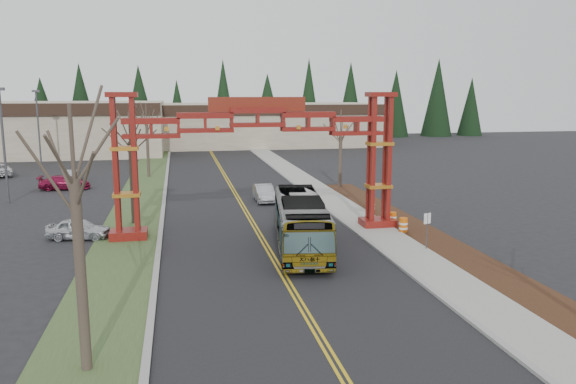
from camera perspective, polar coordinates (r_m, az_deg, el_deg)
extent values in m
plane|color=black|center=(19.40, 4.91, -17.16)|extent=(200.00, 200.00, 0.00)
cube|color=black|center=(42.77, -4.35, -1.91)|extent=(12.00, 110.00, 0.02)
cube|color=gold|center=(42.75, -4.51, -1.89)|extent=(0.12, 100.00, 0.01)
cube|color=gold|center=(42.78, -4.19, -1.88)|extent=(0.12, 100.00, 0.01)
cube|color=gray|center=(43.88, 3.65, -1.50)|extent=(0.30, 110.00, 0.15)
cube|color=gray|center=(44.27, 5.46, -1.43)|extent=(2.60, 110.00, 0.14)
cube|color=black|center=(31.78, 17.82, -6.51)|extent=(2.60, 50.00, 0.12)
cube|color=#384C26|center=(42.59, -15.11, -2.24)|extent=(4.00, 110.00, 0.08)
cube|color=gray|center=(42.49, -12.62, -2.11)|extent=(0.30, 110.00, 0.15)
cube|color=maroon|center=(35.74, -15.86, -4.19)|extent=(2.20, 1.60, 0.60)
cube|color=maroon|center=(34.66, -17.15, 2.56)|extent=(0.28, 0.28, 8.00)
cube|color=maroon|center=(34.56, -15.34, 2.62)|extent=(0.28, 0.28, 8.00)
cube|color=maroon|center=(35.35, -17.04, 2.70)|extent=(0.28, 0.28, 8.00)
cube|color=maroon|center=(35.26, -15.26, 2.77)|extent=(0.28, 0.28, 8.00)
cube|color=#C27A22|center=(35.22, -16.05, -0.24)|extent=(1.60, 1.10, 0.22)
cube|color=#C27A22|center=(34.85, -16.28, 4.29)|extent=(1.60, 1.10, 0.22)
cube|color=maroon|center=(34.69, -16.54, 9.47)|extent=(1.80, 1.20, 0.30)
cube|color=maroon|center=(37.86, 9.07, -3.13)|extent=(2.20, 1.60, 0.60)
cube|color=maroon|center=(36.61, 8.63, 3.27)|extent=(0.28, 0.28, 8.00)
cube|color=maroon|center=(36.99, 10.24, 3.29)|extent=(0.28, 0.28, 8.00)
cube|color=maroon|center=(37.26, 8.27, 3.39)|extent=(0.28, 0.28, 8.00)
cube|color=maroon|center=(37.64, 9.86, 3.42)|extent=(0.28, 0.28, 8.00)
cube|color=#C27A22|center=(37.37, 9.18, 0.60)|extent=(1.60, 1.10, 0.22)
cube|color=#C27A22|center=(37.02, 9.30, 4.88)|extent=(1.60, 1.10, 0.22)
cube|color=maroon|center=(36.87, 9.44, 9.76)|extent=(1.80, 1.20, 0.30)
cube|color=maroon|center=(34.92, -3.13, 7.82)|extent=(16.00, 0.90, 1.00)
cube|color=maroon|center=(34.97, -3.12, 6.34)|extent=(16.00, 0.90, 0.60)
cube|color=maroon|center=(34.90, -3.14, 8.88)|extent=(6.00, 0.25, 0.90)
cube|color=gray|center=(92.19, -27.08, 5.80)|extent=(46.00, 22.00, 7.50)
cube|color=gray|center=(97.84, -2.39, 6.92)|extent=(38.00, 20.00, 7.00)
cube|color=black|center=(87.76, -1.39, 8.33)|extent=(38.00, 0.40, 1.60)
cone|color=black|center=(111.34, -24.16, 7.98)|extent=(5.60, 5.60, 13.00)
cylinder|color=#382D26|center=(111.60, -23.95, 5.06)|extent=(0.80, 0.80, 1.60)
cone|color=black|center=(109.77, -19.79, 8.25)|extent=(5.60, 5.60, 13.00)
cylinder|color=#382D26|center=(110.04, -19.62, 5.29)|extent=(0.80, 0.80, 1.60)
cone|color=black|center=(108.85, -15.32, 8.47)|extent=(5.60, 5.60, 13.00)
cylinder|color=#382D26|center=(109.12, -15.18, 5.48)|extent=(0.80, 0.80, 1.60)
cone|color=black|center=(108.58, -10.80, 8.65)|extent=(5.60, 5.60, 13.00)
cylinder|color=#382D26|center=(108.86, -10.70, 5.65)|extent=(0.80, 0.80, 1.60)
cone|color=black|center=(108.98, -6.27, 8.77)|extent=(5.60, 5.60, 13.00)
cylinder|color=#382D26|center=(109.26, -6.22, 5.78)|extent=(0.80, 0.80, 1.60)
cone|color=black|center=(110.04, -1.81, 8.83)|extent=(5.60, 5.60, 13.00)
cylinder|color=#382D26|center=(110.31, -1.79, 5.87)|extent=(0.80, 0.80, 1.60)
cone|color=black|center=(111.74, 2.55, 8.85)|extent=(5.60, 5.60, 13.00)
cylinder|color=#382D26|center=(112.00, 2.53, 5.93)|extent=(0.80, 0.80, 1.60)
cone|color=black|center=(114.04, 6.75, 8.81)|extent=(5.60, 5.60, 13.00)
cylinder|color=#382D26|center=(114.30, 6.69, 5.96)|extent=(0.80, 0.80, 1.60)
cone|color=black|center=(116.92, 10.77, 8.74)|extent=(5.60, 5.60, 13.00)
cylinder|color=#382D26|center=(117.18, 10.68, 5.95)|extent=(0.80, 0.80, 1.60)
cone|color=black|center=(120.33, 14.57, 8.63)|extent=(5.60, 5.60, 13.00)
cylinder|color=#382D26|center=(120.58, 14.45, 5.92)|extent=(0.80, 0.80, 1.60)
cone|color=black|center=(124.24, 18.15, 8.49)|extent=(5.60, 5.60, 13.00)
cylinder|color=#382D26|center=(124.48, 18.00, 5.87)|extent=(0.80, 0.80, 1.60)
imported|color=#AAAEB2|center=(32.14, 1.30, -3.11)|extent=(4.09, 11.28, 3.07)
imported|color=#A5A8AD|center=(46.30, -2.45, -0.11)|extent=(1.49, 4.18, 1.37)
imported|color=silver|center=(36.68, -20.48, -3.53)|extent=(3.99, 2.15, 1.29)
imported|color=maroon|center=(55.86, -21.75, 0.90)|extent=(4.54, 1.85, 1.32)
imported|color=#A5A9AC|center=(60.67, -21.02, 1.58)|extent=(1.63, 3.82, 1.23)
cylinder|color=#382D26|center=(18.93, -20.29, -8.18)|extent=(0.34, 0.34, 6.27)
cylinder|color=#382D26|center=(18.11, -21.10, 4.59)|extent=(0.13, 0.13, 2.36)
cylinder|color=#382D26|center=(39.34, -15.56, 0.86)|extent=(0.30, 0.30, 5.64)
cylinder|color=#382D26|center=(38.94, -15.82, 6.32)|extent=(0.11, 0.11, 2.07)
cylinder|color=#382D26|center=(60.94, -14.06, 4.10)|extent=(0.31, 0.31, 5.70)
cylinder|color=#382D26|center=(60.68, -14.21, 7.69)|extent=(0.12, 0.12, 2.13)
cylinder|color=#382D26|center=(52.75, 5.33, 3.21)|extent=(0.32, 0.32, 5.21)
cylinder|color=#382D26|center=(52.44, 5.40, 7.12)|extent=(0.12, 0.12, 2.19)
cylinder|color=#3F3F44|center=(50.51, -26.90, 4.05)|extent=(0.20, 0.20, 9.04)
cylinder|color=#3F3F44|center=(72.64, -24.00, 5.74)|extent=(0.20, 0.20, 8.94)
cube|color=#3F3F44|center=(72.51, -24.26, 9.34)|extent=(0.79, 0.40, 0.25)
cylinder|color=#3F3F44|center=(32.63, 13.92, -4.00)|extent=(0.06, 0.06, 2.20)
cube|color=white|center=(32.45, 13.98, -2.62)|extent=(0.48, 0.22, 0.60)
cylinder|color=#D85F0C|center=(36.48, 11.64, -3.37)|extent=(0.53, 0.53, 1.02)
cylinder|color=white|center=(36.45, 11.64, -3.14)|extent=(0.55, 0.55, 0.12)
cylinder|color=white|center=(36.52, 11.63, -3.61)|extent=(0.55, 0.55, 0.12)
cylinder|color=#D85F0C|center=(38.46, 10.59, -2.71)|extent=(0.49, 0.49, 0.94)
cylinder|color=white|center=(38.43, 10.59, -2.51)|extent=(0.51, 0.51, 0.11)
cylinder|color=white|center=(38.49, 10.58, -2.92)|extent=(0.51, 0.51, 0.11)
cylinder|color=#D85F0C|center=(42.38, 8.46, -1.44)|extent=(0.51, 0.51, 0.98)
cylinder|color=white|center=(42.35, 8.46, -1.24)|extent=(0.53, 0.53, 0.12)
cylinder|color=white|center=(42.41, 8.45, -1.63)|extent=(0.53, 0.53, 0.12)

